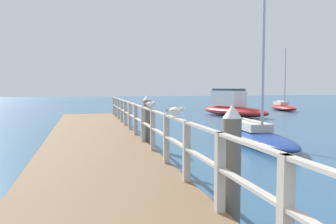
{
  "coord_description": "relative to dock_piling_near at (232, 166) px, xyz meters",
  "views": [
    {
      "loc": [
        -0.31,
        -0.41,
        2.14
      ],
      "look_at": [
        2.55,
        11.55,
        1.26
      ],
      "focal_mm": 37.62,
      "sensor_mm": 36.0,
      "label": 1
    }
  ],
  "objects": [
    {
      "name": "pier_railing",
      "position": [
        -0.38,
        6.66,
        0.17
      ],
      "size": [
        0.12,
        20.75,
        1.09
      ],
      "color": "#B2ADA3",
      "rests_on": "pier_deck"
    },
    {
      "name": "boat_4",
      "position": [
        4.17,
        7.05,
        -0.63
      ],
      "size": [
        2.07,
        5.61,
        5.92
      ],
      "rotation": [
        0.0,
        0.0,
        3.05
      ],
      "color": "navy",
      "rests_on": "ground_plane"
    },
    {
      "name": "boat_5",
      "position": [
        15.45,
        23.71,
        -0.61
      ],
      "size": [
        1.79,
        4.45,
        5.57
      ],
      "rotation": [
        0.0,
        0.0,
        3.04
      ],
      "color": "red",
      "rests_on": "ground_plane"
    },
    {
      "name": "seagull_background",
      "position": [
        -0.38,
        4.66,
        0.72
      ],
      "size": [
        0.26,
        0.44,
        0.21
      ],
      "rotation": [
        0.0,
        0.0,
        3.63
      ],
      "color": "white",
      "rests_on": "pier_railing"
    },
    {
      "name": "seagull_foreground",
      "position": [
        -0.38,
        1.93,
        0.72
      ],
      "size": [
        0.31,
        0.42,
        0.21
      ],
      "rotation": [
        0.0,
        0.0,
        3.75
      ],
      "color": "white",
      "rests_on": "pier_railing"
    },
    {
      "name": "dock_piling_far",
      "position": [
        0.0,
        7.2,
        0.0
      ],
      "size": [
        0.29,
        0.29,
        1.88
      ],
      "color": "#6B6056",
      "rests_on": "ground_plane"
    },
    {
      "name": "dock_piling_near",
      "position": [
        0.0,
        0.0,
        0.0
      ],
      "size": [
        0.29,
        0.29,
        1.88
      ],
      "color": "#6B6056",
      "rests_on": "ground_plane"
    },
    {
      "name": "boat_3",
      "position": [
        8.45,
        19.12,
        -0.28
      ],
      "size": [
        3.98,
        6.74,
        2.02
      ],
      "rotation": [
        0.0,
        0.0,
        0.33
      ],
      "color": "red",
      "rests_on": "ground_plane"
    },
    {
      "name": "pier_deck",
      "position": [
        -1.84,
        6.66,
        -0.72
      ],
      "size": [
        3.08,
        22.23,
        0.45
      ],
      "primitive_type": "cube",
      "color": "brown",
      "rests_on": "ground_plane"
    }
  ]
}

